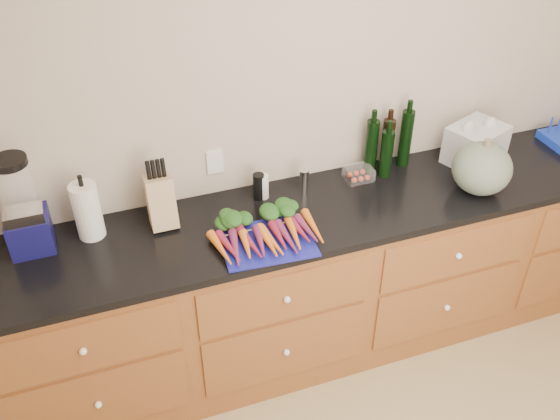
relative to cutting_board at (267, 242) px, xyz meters
name	(u,v)px	position (x,y,z in m)	size (l,w,h in m)	color
wall_back	(328,106)	(0.49, 0.48, 0.35)	(4.10, 0.05, 2.60)	#BFB09F
cabinets	(345,276)	(0.49, 0.16, -0.49)	(3.60, 0.64, 0.90)	brown
countertop	(351,205)	(0.49, 0.16, -0.03)	(3.64, 0.62, 0.04)	black
cutting_board	(267,242)	(0.00, 0.00, 0.00)	(0.41, 0.31, 0.01)	navy
carrots	(264,232)	(0.00, 0.04, 0.03)	(0.47, 0.32, 0.06)	orange
squash	(482,168)	(1.13, 0.04, 0.13)	(0.29, 0.29, 0.26)	#516050
blender_appliance	(24,211)	(-0.99, 0.32, 0.20)	(0.18, 0.18, 0.46)	#11104D
paper_towel	(87,211)	(-0.73, 0.32, 0.13)	(0.12, 0.12, 0.27)	white
knife_block	(161,202)	(-0.41, 0.30, 0.12)	(0.12, 0.12, 0.24)	tan
grinder_salt	(263,186)	(0.09, 0.34, 0.06)	(0.06, 0.06, 0.13)	white
grinder_pepper	(259,186)	(0.07, 0.34, 0.06)	(0.06, 0.06, 0.14)	black
canister_chrome	(304,180)	(0.31, 0.34, 0.05)	(0.05, 0.05, 0.11)	silver
tomato_box	(359,174)	(0.61, 0.33, 0.03)	(0.14, 0.11, 0.06)	white
bottles	(388,145)	(0.78, 0.37, 0.14)	(0.26, 0.13, 0.31)	black
grocery_bag	(476,144)	(1.26, 0.28, 0.10)	(0.28, 0.23, 0.21)	white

